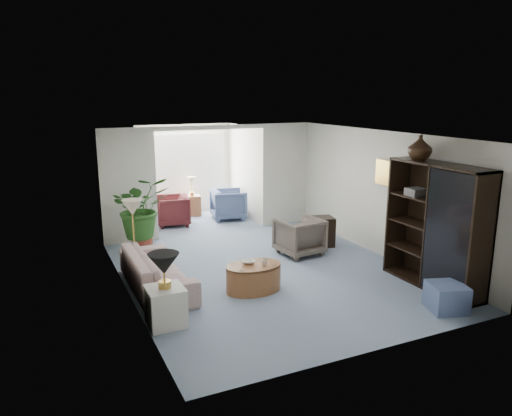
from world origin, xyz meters
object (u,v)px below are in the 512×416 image
end_table (166,306)px  wingback_chair (299,236)px  side_table_dark (321,232)px  table_lamp (164,264)px  coffee_bowl (248,262)px  sunroom_chair_blue (228,204)px  cabinet_urn (420,147)px  sunroom_table (192,206)px  framed_picture (387,173)px  floor_lamp (132,208)px  coffee_cup (264,263)px  sofa (157,271)px  coffee_table (254,278)px  ottoman (447,297)px  plant_pot (143,245)px  entertainment_cabinet (436,226)px  sunroom_chair_maroon (172,211)px

end_table → wingback_chair: size_ratio=0.67×
side_table_dark → table_lamp: bearing=-150.7°
coffee_bowl → side_table_dark: bearing=32.6°
side_table_dark → sunroom_chair_blue: sunroom_chair_blue is taller
cabinet_urn → sunroom_table: 6.65m
framed_picture → end_table: (-4.68, -1.07, -1.42)m
floor_lamp → coffee_cup: size_ratio=3.77×
sunroom_chair_blue → sunroom_table: 1.07m
floor_lamp → coffee_bowl: 2.28m
sofa → coffee_bowl: bearing=-115.4°
sofa → coffee_cup: bearing=-118.5°
table_lamp → sunroom_chair_blue: 6.04m
coffee_table → ottoman: 3.01m
coffee_bowl → cabinet_urn: bearing=-13.6°
sunroom_table → coffee_cup: bearing=-95.1°
coffee_cup → wingback_chair: bearing=43.9°
coffee_table → plant_pot: (-1.24, 2.78, -0.07)m
plant_pot → sunroom_table: size_ratio=0.74×
end_table → floor_lamp: (0.01, 2.15, 0.97)m
end_table → coffee_bowl: end_table is taller
floor_lamp → ottoman: bearing=-41.1°
ottoman → sunroom_table: size_ratio=0.96×
floor_lamp → wingback_chair: size_ratio=0.43×
coffee_cup → ottoman: (2.17, -1.81, -0.29)m
coffee_table → sunroom_chair_blue: bearing=73.2°
table_lamp → wingback_chair: bearing=30.5°
end_table → entertainment_cabinet: 4.55m
sofa → coffee_table: (1.44, -0.75, -0.09)m
end_table → coffee_cup: end_table is taller
table_lamp → side_table_dark: bearing=29.3°
floor_lamp → coffee_bowl: bearing=-42.4°
end_table → cabinet_urn: (4.45, 0.01, 2.03)m
table_lamp → entertainment_cabinet: size_ratio=0.21×
coffee_cup → wingback_chair: wingback_chair is taller
coffee_table → coffee_bowl: 0.28m
sofa → sunroom_chair_maroon: size_ratio=2.63×
floor_lamp → wingback_chair: floor_lamp is taller
coffee_bowl → sunroom_table: 5.30m
side_table_dark → ottoman: (0.00, -3.53, -0.11)m
coffee_cup → sunroom_chair_blue: size_ratio=0.11×
framed_picture → coffee_cup: 3.19m
framed_picture → sunroom_table: (-2.41, 4.87, -1.43)m
end_table → table_lamp: bearing=0.0°
end_table → coffee_cup: size_ratio=5.86×
sofa → cabinet_urn: (4.25, -1.34, 2.00)m
plant_pot → framed_picture: bearing=-28.3°
sunroom_table → sunroom_chair_blue: bearing=-45.0°
table_lamp → wingback_chair: 3.82m
coffee_bowl → coffee_cup: (0.20, -0.20, 0.02)m
entertainment_cabinet → sunroom_table: 6.85m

